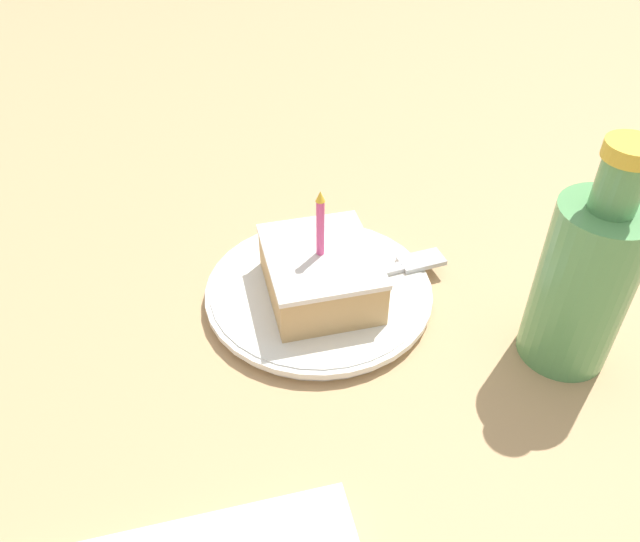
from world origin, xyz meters
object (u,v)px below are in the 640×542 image
(fork, at_px, (378,271))
(bottle, at_px, (585,279))
(cake_slice, at_px, (320,273))
(plate, at_px, (320,295))

(fork, xyz_separation_m, bottle, (0.13, -0.12, 0.07))
(cake_slice, height_order, bottle, bottle)
(plate, bearing_deg, cake_slice, -98.52)
(plate, bearing_deg, bottle, -30.22)
(cake_slice, height_order, fork, cake_slice)
(bottle, bearing_deg, plate, 149.78)
(fork, distance_m, bottle, 0.19)
(fork, relative_size, bottle, 0.80)
(cake_slice, xyz_separation_m, bottle, (0.19, -0.11, 0.04))
(plate, height_order, fork, fork)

